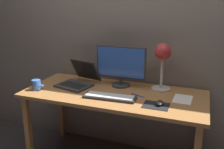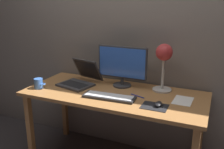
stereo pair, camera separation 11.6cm
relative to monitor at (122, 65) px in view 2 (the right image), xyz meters
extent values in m
cube|color=gray|center=(0.00, 0.21, 0.35)|extent=(4.80, 0.06, 2.60)
cube|color=#A8703D|center=(0.00, -0.19, -0.23)|extent=(1.60, 0.70, 0.03)
cube|color=#A8703D|center=(-0.74, -0.48, -0.60)|extent=(0.05, 0.05, 0.71)
cube|color=#A8703D|center=(-0.74, 0.10, -0.60)|extent=(0.05, 0.05, 0.71)
cube|color=#A8703D|center=(0.74, 0.10, -0.60)|extent=(0.05, 0.05, 0.71)
cylinder|color=#38383A|center=(0.00, 0.00, -0.20)|extent=(0.17, 0.17, 0.01)
cylinder|color=#38383A|center=(0.00, 0.00, -0.16)|extent=(0.03, 0.03, 0.07)
cube|color=#38383A|center=(0.00, 0.00, 0.02)|extent=(0.47, 0.03, 0.30)
cube|color=blue|center=(0.00, -0.02, 0.02)|extent=(0.45, 0.00, 0.27)
cube|color=#28282B|center=(0.01, -0.33, -0.20)|extent=(0.45, 0.16, 0.02)
cube|color=silver|center=(0.01, -0.33, -0.19)|extent=(0.41, 0.13, 0.01)
cube|color=#38383A|center=(-0.41, -0.18, -0.20)|extent=(0.35, 0.30, 0.02)
cube|color=black|center=(-0.41, -0.19, -0.19)|extent=(0.28, 0.19, 0.00)
cube|color=#38383A|center=(-0.37, 0.00, -0.09)|extent=(0.32, 0.19, 0.22)
cube|color=black|center=(-0.37, 0.00, -0.09)|extent=(0.29, 0.17, 0.19)
cylinder|color=beige|center=(0.38, 0.03, -0.20)|extent=(0.17, 0.17, 0.01)
cylinder|color=silver|center=(0.38, 0.03, -0.04)|extent=(0.02, 0.02, 0.31)
sphere|color=#BF3333|center=(0.38, 0.03, 0.14)|extent=(0.15, 0.15, 0.15)
sphere|color=#FFEAB2|center=(0.38, 0.02, 0.11)|extent=(0.05, 0.05, 0.05)
cube|color=black|center=(0.41, -0.35, -0.21)|extent=(0.20, 0.16, 0.00)
ellipsoid|color=black|center=(0.43, -0.33, -0.19)|extent=(0.06, 0.10, 0.03)
cylinder|color=#3F72CC|center=(-0.68, -0.37, -0.16)|extent=(0.08, 0.08, 0.09)
torus|color=#3F72CC|center=(-0.63, -0.37, -0.16)|extent=(0.05, 0.05, 0.01)
cube|color=white|center=(0.59, -0.14, -0.21)|extent=(0.16, 0.22, 0.00)
cylinder|color=#2633A5|center=(0.22, -0.20, -0.21)|extent=(0.13, 0.06, 0.01)
camera|label=1|loc=(0.71, -2.16, 0.59)|focal=40.41mm
camera|label=2|loc=(0.82, -2.12, 0.59)|focal=40.41mm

